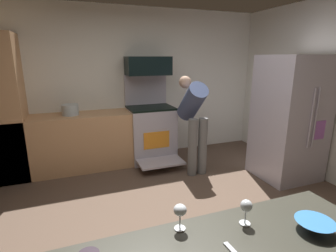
{
  "coord_description": "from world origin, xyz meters",
  "views": [
    {
      "loc": [
        -0.93,
        -2.25,
        1.77
      ],
      "look_at": [
        0.01,
        0.3,
        1.05
      ],
      "focal_mm": 27.76,
      "sensor_mm": 36.0,
      "label": 1
    }
  ],
  "objects_px": {
    "refrigerator": "(289,118)",
    "mixing_bowl_prep": "(314,226)",
    "wine_glass_mid": "(246,207)",
    "oven_range": "(151,132)",
    "person_cook": "(193,116)",
    "stock_pot": "(70,110)",
    "wine_glass_near": "(180,211)",
    "microwave": "(148,66)"
  },
  "relations": [
    {
      "from": "microwave",
      "to": "wine_glass_near",
      "type": "bearing_deg",
      "value": -103.54
    },
    {
      "from": "oven_range",
      "to": "refrigerator",
      "type": "height_order",
      "value": "refrigerator"
    },
    {
      "from": "refrigerator",
      "to": "wine_glass_near",
      "type": "relative_size",
      "value": 12.55
    },
    {
      "from": "mixing_bowl_prep",
      "to": "wine_glass_mid",
      "type": "height_order",
      "value": "wine_glass_mid"
    },
    {
      "from": "stock_pot",
      "to": "oven_range",
      "type": "bearing_deg",
      "value": -0.73
    },
    {
      "from": "wine_glass_near",
      "to": "refrigerator",
      "type": "bearing_deg",
      "value": 35.33
    },
    {
      "from": "wine_glass_near",
      "to": "stock_pot",
      "type": "bearing_deg",
      "value": 99.27
    },
    {
      "from": "wine_glass_near",
      "to": "mixing_bowl_prep",
      "type": "bearing_deg",
      "value": -21.36
    },
    {
      "from": "microwave",
      "to": "stock_pot",
      "type": "bearing_deg",
      "value": -176.45
    },
    {
      "from": "refrigerator",
      "to": "person_cook",
      "type": "bearing_deg",
      "value": 150.88
    },
    {
      "from": "oven_range",
      "to": "wine_glass_mid",
      "type": "height_order",
      "value": "oven_range"
    },
    {
      "from": "mixing_bowl_prep",
      "to": "oven_range",
      "type": "bearing_deg",
      "value": 87.84
    },
    {
      "from": "stock_pot",
      "to": "wine_glass_near",
      "type": "bearing_deg",
      "value": -80.73
    },
    {
      "from": "oven_range",
      "to": "person_cook",
      "type": "xyz_separation_m",
      "value": [
        0.49,
        -0.68,
        0.39
      ]
    },
    {
      "from": "stock_pot",
      "to": "person_cook",
      "type": "bearing_deg",
      "value": -21.31
    },
    {
      "from": "mixing_bowl_prep",
      "to": "stock_pot",
      "type": "height_order",
      "value": "stock_pot"
    },
    {
      "from": "mixing_bowl_prep",
      "to": "wine_glass_mid",
      "type": "bearing_deg",
      "value": 150.53
    },
    {
      "from": "oven_range",
      "to": "microwave",
      "type": "distance_m",
      "value": 1.13
    },
    {
      "from": "microwave",
      "to": "mixing_bowl_prep",
      "type": "distance_m",
      "value": 3.55
    },
    {
      "from": "oven_range",
      "to": "microwave",
      "type": "xyz_separation_m",
      "value": [
        0.0,
        0.1,
        1.13
      ]
    },
    {
      "from": "mixing_bowl_prep",
      "to": "wine_glass_mid",
      "type": "xyz_separation_m",
      "value": [
        -0.3,
        0.17,
        0.07
      ]
    },
    {
      "from": "person_cook",
      "to": "wine_glass_near",
      "type": "xyz_separation_m",
      "value": [
        -1.27,
        -2.45,
        0.11
      ]
    },
    {
      "from": "refrigerator",
      "to": "mixing_bowl_prep",
      "type": "distance_m",
      "value": 2.74
    },
    {
      "from": "refrigerator",
      "to": "mixing_bowl_prep",
      "type": "height_order",
      "value": "refrigerator"
    },
    {
      "from": "oven_range",
      "to": "wine_glass_near",
      "type": "distance_m",
      "value": 3.27
    },
    {
      "from": "microwave",
      "to": "mixing_bowl_prep",
      "type": "height_order",
      "value": "microwave"
    },
    {
      "from": "microwave",
      "to": "mixing_bowl_prep",
      "type": "xyz_separation_m",
      "value": [
        -0.13,
        -3.48,
        -0.7
      ]
    },
    {
      "from": "person_cook",
      "to": "wine_glass_mid",
      "type": "bearing_deg",
      "value": -109.94
    },
    {
      "from": "wine_glass_mid",
      "to": "wine_glass_near",
      "type": "bearing_deg",
      "value": 166.57
    },
    {
      "from": "oven_range",
      "to": "microwave",
      "type": "height_order",
      "value": "microwave"
    },
    {
      "from": "oven_range",
      "to": "person_cook",
      "type": "bearing_deg",
      "value": -54.19
    },
    {
      "from": "wine_glass_mid",
      "to": "stock_pot",
      "type": "height_order",
      "value": "stock_pot"
    },
    {
      "from": "person_cook",
      "to": "stock_pot",
      "type": "xyz_separation_m",
      "value": [
        -1.78,
        0.69,
        0.09
      ]
    },
    {
      "from": "mixing_bowl_prep",
      "to": "wine_glass_near",
      "type": "distance_m",
      "value": 0.7
    },
    {
      "from": "oven_range",
      "to": "person_cook",
      "type": "distance_m",
      "value": 0.92
    },
    {
      "from": "wine_glass_near",
      "to": "wine_glass_mid",
      "type": "height_order",
      "value": "same"
    },
    {
      "from": "person_cook",
      "to": "mixing_bowl_prep",
      "type": "xyz_separation_m",
      "value": [
        -0.62,
        -2.71,
        0.03
      ]
    },
    {
      "from": "mixing_bowl_prep",
      "to": "wine_glass_near",
      "type": "relative_size",
      "value": 1.38
    },
    {
      "from": "microwave",
      "to": "stock_pot",
      "type": "xyz_separation_m",
      "value": [
        -1.29,
        -0.08,
        -0.65
      ]
    },
    {
      "from": "microwave",
      "to": "wine_glass_mid",
      "type": "bearing_deg",
      "value": -97.42
    },
    {
      "from": "oven_range",
      "to": "wine_glass_mid",
      "type": "bearing_deg",
      "value": -97.64
    },
    {
      "from": "stock_pot",
      "to": "mixing_bowl_prep",
      "type": "bearing_deg",
      "value": -71.12
    }
  ]
}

